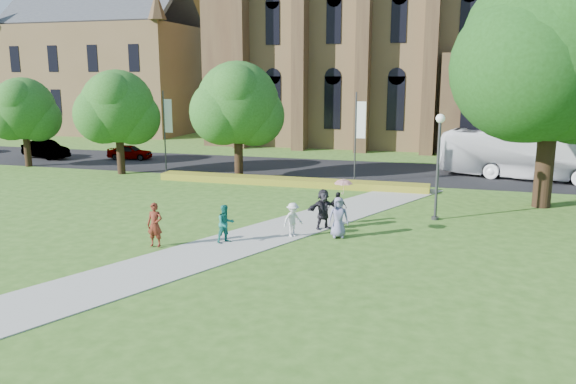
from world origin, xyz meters
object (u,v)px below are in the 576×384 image
(streetlamp, at_px, (438,154))
(car_0, at_px, (130,152))
(car_1, at_px, (46,149))
(large_tree, at_px, (555,50))
(tour_coach, at_px, (531,155))
(pedestrian_0, at_px, (155,225))

(streetlamp, bearing_deg, car_0, 151.46)
(car_1, bearing_deg, car_0, -63.95)
(large_tree, relative_size, car_1, 2.83)
(tour_coach, bearing_deg, car_0, 101.36)
(streetlamp, distance_m, large_tree, 8.73)
(pedestrian_0, bearing_deg, car_0, 121.12)
(large_tree, height_order, car_0, large_tree)
(car_1, relative_size, pedestrian_0, 2.52)
(streetlamp, height_order, pedestrian_0, streetlamp)
(streetlamp, relative_size, car_0, 1.40)
(large_tree, relative_size, car_0, 3.52)
(streetlamp, distance_m, pedestrian_0, 13.87)
(streetlamp, height_order, tour_coach, streetlamp)
(car_1, bearing_deg, large_tree, -86.48)
(large_tree, bearing_deg, streetlamp, -140.71)
(large_tree, height_order, car_1, large_tree)
(car_0, bearing_deg, large_tree, -115.01)
(car_1, bearing_deg, tour_coach, -73.60)
(streetlamp, xyz_separation_m, large_tree, (5.50, 4.50, 5.07))
(streetlamp, height_order, car_1, streetlamp)
(large_tree, xyz_separation_m, tour_coach, (0.43, 8.83, -6.66))
(car_1, xyz_separation_m, pedestrian_0, (22.09, -20.60, 0.18))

